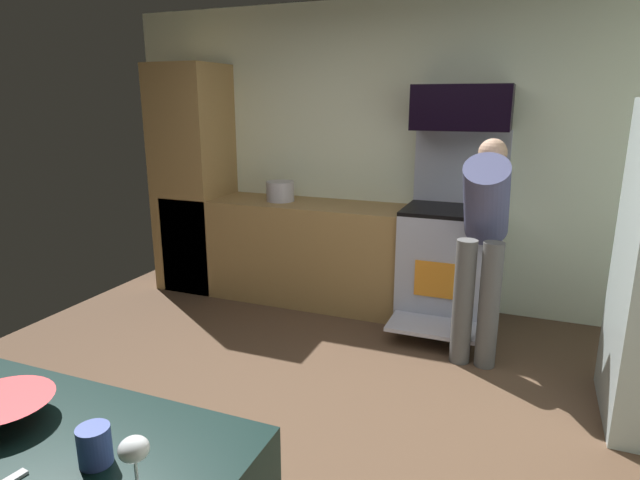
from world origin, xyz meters
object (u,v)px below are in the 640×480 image
Objects in this scene: stock_pot at (280,191)px; mixing_bowl_large at (4,410)px; oven_range at (450,261)px; person_cook at (483,233)px; microwave at (462,108)px; mug_tea at (95,445)px; wine_glass_mid at (134,453)px.

mixing_bowl_large is at bearing -77.13° from stock_pot.
oven_range is at bearing 76.97° from mixing_bowl_large.
oven_range reaches higher than person_cook.
person_cook is at bearing -63.88° from oven_range.
oven_range reaches higher than mixing_bowl_large.
microwave reaches higher than oven_range.
mixing_bowl_large is at bearing -110.82° from person_cook.
mug_tea is at bearing -6.78° from mixing_bowl_large.
mixing_bowl_large is 2.74× the size of mug_tea.
person_cook is 6.08× the size of stock_pot.
mug_tea is at bearing -71.40° from stock_pot.
stock_pot reaches higher than wine_glass_mid.
oven_range reaches higher than mug_tea.
stock_pot reaches higher than mixing_bowl_large.
mixing_bowl_large is (-0.77, -3.33, 0.42)m from oven_range.
oven_range is 0.74m from person_cook.
mixing_bowl_large is 1.84× the size of wine_glass_mid.
mug_tea is (-0.67, -2.80, 0.05)m from person_cook.
person_cook is 2.95m from mixing_bowl_large.
stock_pot is at bearing -177.01° from microwave.
microwave is 3.57m from mug_tea.
person_cook is at bearing -17.81° from stock_pot.
oven_range is 1.61m from stock_pot.
person_cook reaches higher than wine_glass_mid.
microwave is 1.09m from person_cook.
mug_tea is (-0.39, -3.46, -0.77)m from microwave.
microwave is 3.59m from wine_glass_mid.
person_cook is at bearing 69.18° from mixing_bowl_large.
microwave is 3.59m from mixing_bowl_large.
oven_range is 5.65× the size of mixing_bowl_large.
mixing_bowl_large is at bearing -103.03° from oven_range.
oven_range is at bearing -90.00° from microwave.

